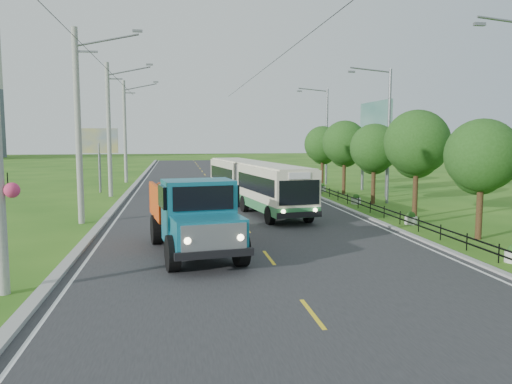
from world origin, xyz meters
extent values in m
plane|color=#275A15|center=(0.00, 0.00, 0.00)|extent=(240.00, 240.00, 0.00)
cube|color=#28282B|center=(0.00, 20.00, 0.01)|extent=(14.00, 120.00, 0.02)
cube|color=#9E9E99|center=(-7.20, 20.00, 0.07)|extent=(0.40, 120.00, 0.15)
cube|color=#9E9E99|center=(7.15, 20.00, 0.05)|extent=(0.30, 120.00, 0.10)
cube|color=silver|center=(-6.65, 20.00, 0.02)|extent=(0.12, 120.00, 0.00)
cube|color=silver|center=(6.65, 20.00, 0.02)|extent=(0.12, 120.00, 0.00)
cube|color=yellow|center=(0.00, 0.00, 0.02)|extent=(0.12, 2.20, 0.00)
cube|color=black|center=(8.00, 14.00, 0.30)|extent=(0.04, 40.00, 0.60)
sphere|color=#D83366|center=(-7.95, -3.00, 3.00)|extent=(0.44, 0.44, 0.44)
cylinder|color=gray|center=(-8.30, 9.00, 5.00)|extent=(0.32, 0.32, 10.00)
cube|color=slate|center=(-7.80, 9.00, 8.80)|extent=(1.20, 0.10, 0.10)
cube|color=slate|center=(-5.20, 9.00, 9.90)|extent=(0.50, 0.18, 0.12)
cylinder|color=gray|center=(-8.30, 21.00, 5.00)|extent=(0.32, 0.32, 10.00)
cube|color=slate|center=(-7.80, 21.00, 8.80)|extent=(1.20, 0.10, 0.10)
cube|color=slate|center=(-5.20, 21.00, 9.90)|extent=(0.50, 0.18, 0.12)
cylinder|color=gray|center=(-8.30, 33.00, 5.00)|extent=(0.32, 0.32, 10.00)
cube|color=slate|center=(-7.80, 33.00, 8.80)|extent=(1.20, 0.10, 0.10)
cube|color=slate|center=(-5.20, 33.00, 9.90)|extent=(0.50, 0.18, 0.12)
cylinder|color=#382314|center=(9.80, 2.00, 1.48)|extent=(0.28, 0.28, 2.97)
sphere|color=#204915|center=(9.80, 2.00, 3.71)|extent=(3.18, 3.18, 3.18)
sphere|color=#204915|center=(10.00, 2.50, 3.07)|extent=(2.33, 2.33, 2.33)
cylinder|color=#382314|center=(9.80, 8.00, 1.68)|extent=(0.28, 0.28, 3.36)
sphere|color=#204915|center=(9.80, 8.00, 4.20)|extent=(3.60, 3.60, 3.60)
sphere|color=#204915|center=(10.00, 8.50, 3.48)|extent=(2.64, 2.64, 2.64)
cylinder|color=#382314|center=(9.80, 14.00, 1.51)|extent=(0.28, 0.28, 3.02)
sphere|color=#204915|center=(9.80, 14.00, 3.78)|extent=(3.24, 3.24, 3.24)
sphere|color=#204915|center=(10.00, 14.50, 3.13)|extent=(2.38, 2.38, 2.38)
cylinder|color=#382314|center=(9.80, 20.00, 1.62)|extent=(0.28, 0.28, 3.25)
sphere|color=#204915|center=(9.80, 20.00, 4.06)|extent=(3.48, 3.48, 3.48)
sphere|color=#204915|center=(10.00, 20.50, 3.36)|extent=(2.55, 2.55, 2.55)
cylinder|color=#382314|center=(9.80, 26.00, 1.54)|extent=(0.28, 0.28, 3.08)
sphere|color=#204915|center=(9.80, 26.00, 3.85)|extent=(3.30, 3.30, 3.30)
sphere|color=#204915|center=(10.00, 26.50, 3.19)|extent=(2.42, 2.42, 2.42)
cylinder|color=slate|center=(9.40, 0.00, 8.90)|extent=(2.80, 0.10, 0.34)
cube|color=slate|center=(8.10, 0.00, 8.75)|extent=(0.45, 0.16, 0.12)
cylinder|color=slate|center=(10.80, 14.00, 4.50)|extent=(0.20, 0.20, 9.00)
cylinder|color=slate|center=(9.40, 14.00, 8.90)|extent=(2.80, 0.10, 0.34)
cube|color=slate|center=(8.10, 14.00, 8.75)|extent=(0.45, 0.16, 0.12)
cylinder|color=slate|center=(10.80, 28.00, 4.50)|extent=(0.20, 0.20, 9.00)
cylinder|color=slate|center=(9.40, 28.00, 8.90)|extent=(2.80, 0.10, 0.34)
cube|color=slate|center=(8.10, 28.00, 8.75)|extent=(0.45, 0.16, 0.12)
cylinder|color=silver|center=(8.60, 6.00, 0.20)|extent=(0.64, 0.64, 0.40)
sphere|color=#204915|center=(8.60, 6.00, 0.45)|extent=(0.44, 0.44, 0.44)
cylinder|color=silver|center=(8.60, 14.00, 0.20)|extent=(0.64, 0.64, 0.40)
sphere|color=#204915|center=(8.60, 14.00, 0.45)|extent=(0.44, 0.44, 0.44)
cylinder|color=silver|center=(8.60, 22.00, 0.20)|extent=(0.64, 0.64, 0.40)
sphere|color=#204915|center=(8.60, 22.00, 0.45)|extent=(0.44, 0.44, 0.44)
cylinder|color=slate|center=(-9.50, 24.00, 2.00)|extent=(0.20, 0.20, 4.00)
cube|color=yellow|center=(-9.50, 24.00, 4.20)|extent=(3.00, 0.15, 2.00)
cylinder|color=slate|center=(12.30, 17.50, 2.50)|extent=(0.24, 0.24, 5.00)
cylinder|color=slate|center=(12.30, 22.50, 2.50)|extent=(0.24, 0.24, 5.00)
cube|color=#144C47|center=(12.30, 20.00, 5.80)|extent=(0.20, 6.00, 3.00)
cube|color=#307A43|center=(2.08, 9.39, 0.75)|extent=(3.41, 7.38, 0.52)
cube|color=beige|center=(2.08, 9.39, 1.93)|extent=(3.41, 7.38, 1.83)
cube|color=black|center=(2.08, 9.39, 1.94)|extent=(3.36, 6.82, 0.90)
cube|color=#307A43|center=(0.91, 17.11, 0.75)|extent=(3.33, 6.91, 0.52)
cube|color=beige|center=(0.91, 17.11, 1.93)|extent=(3.33, 6.91, 1.83)
cube|color=black|center=(0.91, 17.11, 1.94)|extent=(3.29, 6.36, 0.90)
cube|color=#4C4C4C|center=(1.48, 13.37, 1.67)|extent=(2.34, 1.27, 2.25)
cube|color=black|center=(2.62, 5.85, 1.77)|extent=(2.12, 0.38, 1.23)
cylinder|color=black|center=(1.36, 7.02, 0.49)|extent=(0.45, 1.02, 0.99)
cylinder|color=black|center=(3.47, 7.34, 0.49)|extent=(0.45, 1.02, 0.99)
cylinder|color=black|center=(0.66, 11.61, 0.49)|extent=(0.45, 1.02, 0.99)
cylinder|color=black|center=(2.78, 11.93, 0.49)|extent=(0.45, 1.02, 0.99)
cylinder|color=black|center=(0.18, 14.80, 0.49)|extent=(0.45, 1.02, 0.99)
cylinder|color=black|center=(2.30, 15.12, 0.49)|extent=(0.45, 1.02, 0.99)
cylinder|color=black|center=(-0.47, 19.11, 0.49)|extent=(0.45, 1.02, 0.99)
cylinder|color=black|center=(1.65, 19.43, 0.49)|extent=(0.45, 1.02, 0.99)
cube|color=#156981|center=(-2.32, -1.35, 1.24)|extent=(2.59, 1.93, 1.13)
cube|color=#156981|center=(-2.58, 0.32, 1.81)|extent=(2.74, 2.17, 2.26)
cube|color=black|center=(-2.58, 0.32, 2.37)|extent=(2.93, 1.87, 0.79)
cube|color=black|center=(-2.72, 1.22, 0.73)|extent=(2.16, 6.87, 0.28)
cube|color=red|center=(-3.02, 3.11, 1.86)|extent=(3.09, 3.75, 1.47)
cylinder|color=black|center=(-3.53, -1.31, 0.62)|extent=(0.58, 1.29, 1.24)
cylinder|color=black|center=(-1.18, -0.95, 0.62)|extent=(0.58, 1.29, 1.24)
cylinder|color=black|center=(-4.23, 3.15, 0.62)|extent=(0.58, 1.29, 1.24)
cylinder|color=black|center=(-1.88, 3.52, 0.62)|extent=(0.58, 1.29, 1.24)
camera|label=1|loc=(-3.36, -17.89, 4.49)|focal=35.00mm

